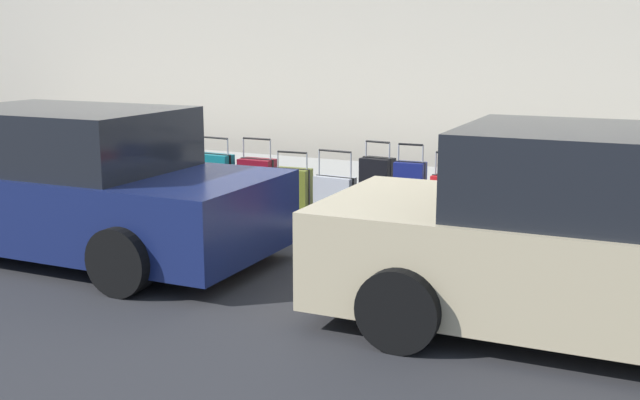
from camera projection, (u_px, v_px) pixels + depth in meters
ground_plane at (260, 236)px, 9.16m from camera, size 40.00×40.00×0.00m
sidewalk_curb at (347, 194)px, 11.34m from camera, size 18.00×5.00×0.14m
suitcase_olive_1 at (602, 213)px, 8.05m from camera, size 0.43×0.22×1.07m
suitcase_maroon_2 at (552, 209)px, 8.19m from camera, size 0.37×0.26×0.98m
suitcase_teal_3 at (505, 212)px, 8.53m from camera, size 0.48×0.25×0.60m
suitcase_red_4 at (453, 205)px, 8.69m from camera, size 0.50×0.20×0.92m
suitcase_navy_5 at (410, 195)px, 8.89m from camera, size 0.36×0.22×0.99m
suitcase_black_6 at (377, 190)px, 9.20m from camera, size 0.39×0.28×0.98m
suitcase_silver_7 at (335, 197)px, 9.40m from camera, size 0.51×0.23×0.85m
suitcase_olive_8 at (292, 192)px, 9.62m from camera, size 0.47×0.29×0.80m
suitcase_maroon_9 at (257, 184)px, 9.92m from camera, size 0.46×0.26×0.93m
suitcase_teal_10 at (216, 180)px, 10.05m from camera, size 0.49×0.25×0.92m
fire_hydrant at (160, 171)px, 10.53m from camera, size 0.39×0.21×0.75m
bollard_post at (122, 166)px, 10.61m from camera, size 0.13×0.13×0.89m
parked_car_beige_0 at (620, 244)px, 5.88m from camera, size 4.71×2.17×1.62m
parked_car_navy_1 at (67, 186)px, 8.31m from camera, size 4.71×2.16×1.57m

